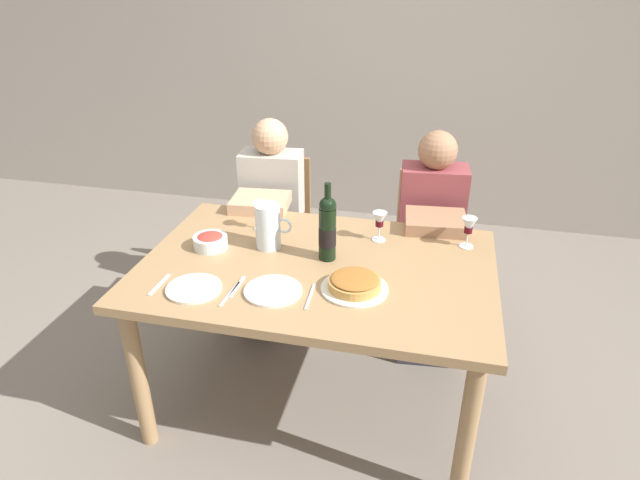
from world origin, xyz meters
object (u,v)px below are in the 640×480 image
Objects in this scene: dinner_plate_left_setting at (273,291)px; diner_right at (431,239)px; salad_bowl at (210,241)px; dinner_plate_right_setting at (194,288)px; wine_glass_centre at (260,210)px; diner_left at (269,219)px; baked_tart at (355,284)px; chair_right at (427,238)px; wine_glass_left_diner at (469,227)px; chair_left at (279,221)px; dining_table at (317,283)px; wine_glass_right_diner at (380,221)px; wine_bottle at (327,228)px; water_pitcher at (268,229)px.

dinner_plate_left_setting is 0.20× the size of diner_right.
dinner_plate_right_setting is at bearing -77.57° from salad_bowl.
diner_left is at bearing 103.52° from wine_glass_centre.
baked_tart is 1.11m from chair_right.
wine_glass_left_diner is 0.12× the size of diner_left.
wine_glass_centre is (-0.97, -0.04, 0.00)m from wine_glass_left_diner.
chair_left reaches higher than dinner_plate_left_setting.
chair_left is 0.90m from chair_right.
dinner_plate_left_setting is 1.04× the size of dinner_plate_right_setting.
wine_glass_right_diner is at bearing 51.51° from dining_table.
wine_bottle is at bearing -157.08° from wine_glass_left_diner.
chair_right is (0.87, 1.18, -0.27)m from dinner_plate_right_setting.
wine_glass_centre is 0.62× the size of dinner_plate_left_setting.
diner_right reaches higher than salad_bowl.
wine_glass_left_diner is 0.65× the size of dinner_plate_right_setting.
dining_table is 1.03m from chair_left.
wine_glass_left_diner is (0.43, 0.47, 0.07)m from baked_tart.
chair_left is 0.26m from diner_left.
salad_bowl is at bearing -177.62° from wine_bottle.
chair_left is at bearing 137.69° from wine_glass_right_diner.
wine_bottle is 0.43m from wine_glass_centre.
wine_glass_right_diner is (0.47, 0.18, 0.01)m from water_pitcher.
diner_left is at bearing 7.53° from chair_right.
diner_left and diner_right have the same top height.
water_pitcher is at bearing 148.65° from baked_tart.
chair_left is 0.75× the size of diner_right.
dining_table is 0.79m from diner_right.
wine_glass_left_diner is at bearing 13.60° from salad_bowl.
chair_left reaches higher than dinner_plate_right_setting.
salad_bowl is 0.70× the size of dinner_plate_right_setting.
salad_bowl is at bearing 36.09° from chair_right.
baked_tart is 1.22× the size of dinner_plate_right_setting.
chair_left is 0.75× the size of diner_left.
baked_tart is 1.89× the size of wine_glass_centre.
baked_tart is at bearing -39.08° from wine_glass_centre.
diner_left reaches higher than wine_glass_right_diner.
chair_right is at bearing 63.26° from dining_table.
dinner_plate_left_setting is 0.26× the size of chair_left.
water_pitcher is at bearing -60.14° from wine_glass_centre.
chair_left is at bearing -7.51° from chair_right.
wine_glass_right_diner is at bearing 64.52° from chair_right.
water_pitcher is (-0.25, 0.11, 0.18)m from dining_table.
wine_bottle reaches higher than wine_glass_left_diner.
wine_glass_right_diner is at bearing 42.21° from dinner_plate_right_setting.
chair_right reaches higher than dinner_plate_left_setting.
baked_tart is 0.45m from wine_glass_right_diner.
water_pitcher reaches higher than baked_tart.
diner_left is at bearing 127.61° from wine_bottle.
chair_right is (0.56, 1.13, -0.27)m from dinner_plate_left_setting.
salad_bowl reaches higher than dinner_plate_left_setting.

